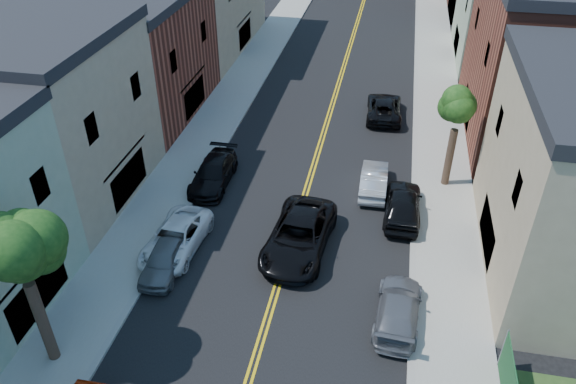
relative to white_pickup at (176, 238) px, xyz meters
The scene contains 18 objects.
sidewalk_left 18.79m from the white_pickup, 97.34° to the left, with size 3.20×100.00×0.15m, color gray.
sidewalk_right 22.95m from the white_pickup, 54.27° to the left, with size 3.20×100.00×0.15m, color gray.
curb_left 18.65m from the white_pickup, 92.00° to the left, with size 0.30×100.00×0.15m, color gray.
curb_right 21.98m from the white_pickup, 57.97° to the left, with size 0.30×100.00×0.15m, color gray.
bldg_left_tan_near 9.99m from the white_pickup, 156.91° to the left, with size 9.00×10.00×9.00m, color #998466.
bldg_left_brick 17.23m from the white_pickup, 120.17° to the left, with size 9.00×12.00×8.00m, color brown.
bldg_right_brick 25.98m from the white_pickup, 40.45° to the left, with size 9.00×14.00×10.00m, color brown.
bldg_right_palegrn 36.48m from the white_pickup, 57.51° to the left, with size 9.00×12.00×8.50m, color gray.
tree_left_mid 9.72m from the white_pickup, 107.88° to the right, with size 5.20×5.20×9.29m.
tree_right_far 16.74m from the white_pickup, 32.75° to the left, with size 4.40×4.40×8.03m.
white_pickup is the anchor object (origin of this frame).
grey_car_left 1.52m from the white_pickup, 90.00° to the right, with size 1.59×3.94×1.34m, color slate.
black_car_left 6.17m from the white_pickup, 90.00° to the left, with size 2.02×4.98×1.45m, color black.
grey_car_right 11.31m from the white_pickup, 13.39° to the right, with size 1.87×4.59×1.33m, color #5C5E64.
black_car_right 12.08m from the white_pickup, 24.36° to the left, with size 1.93×4.80×1.64m, color black.
silver_car_right 11.81m from the white_pickup, 38.04° to the left, with size 1.49×4.28×1.41m, color #B3B5BC.
dark_car_right_far 19.40m from the white_pickup, 61.08° to the left, with size 2.39×5.19×1.44m, color black.
black_suv_lane 6.12m from the white_pickup, 11.42° to the left, with size 2.86×6.19×1.72m, color black.
Camera 1 is at (4.12, 1.47, 18.11)m, focal length 34.55 mm.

